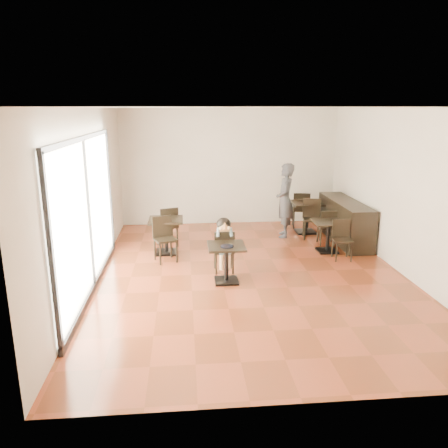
{
  "coord_description": "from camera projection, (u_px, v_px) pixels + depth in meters",
  "views": [
    {
      "loc": [
        -1.26,
        -8.09,
        3.19
      ],
      "look_at": [
        -0.51,
        0.1,
        1.0
      ],
      "focal_mm": 35.0,
      "sensor_mm": 36.0,
      "label": 1
    }
  ],
  "objects": [
    {
      "name": "cafe_table_mid",
      "position": [
        328.0,
        237.0,
        9.93
      ],
      "size": [
        0.72,
        0.72,
        0.71
      ],
      "primitive_type": null,
      "rotation": [
        0.0,
        0.0,
        -0.07
      ],
      "color": "black",
      "rests_on": "floor"
    },
    {
      "name": "chair_back_a",
      "position": [
        301.0,
        210.0,
        11.96
      ],
      "size": [
        0.51,
        0.51,
        0.98
      ],
      "primitive_type": null,
      "rotation": [
        0.0,
        0.0,
        2.97
      ],
      "color": "black",
      "rests_on": "floor"
    },
    {
      "name": "ceiling",
      "position": [
        253.0,
        107.0,
        7.89
      ],
      "size": [
        6.0,
        8.0,
        0.01
      ],
      "primitive_type": "cube",
      "color": "silver",
      "rests_on": "floor"
    },
    {
      "name": "wall_right",
      "position": [
        402.0,
        192.0,
        8.57
      ],
      "size": [
        0.01,
        8.0,
        3.2
      ],
      "primitive_type": "cube",
      "color": "beige",
      "rests_on": "floor"
    },
    {
      "name": "child_chair",
      "position": [
        224.0,
        251.0,
        8.7
      ],
      "size": [
        0.39,
        0.39,
        0.87
      ],
      "primitive_type": null,
      "rotation": [
        0.0,
        0.0,
        3.14
      ],
      "color": "black",
      "rests_on": "floor"
    },
    {
      "name": "chair_mid_a",
      "position": [
        326.0,
        227.0,
        10.46
      ],
      "size": [
        0.41,
        0.41,
        0.86
      ],
      "primitive_type": null,
      "rotation": [
        0.0,
        0.0,
        3.07
      ],
      "color": "black",
      "rests_on": "floor"
    },
    {
      "name": "chair_left_a",
      "position": [
        167.0,
        226.0,
        10.33
      ],
      "size": [
        0.56,
        0.56,
        0.96
      ],
      "primitive_type": null,
      "rotation": [
        0.0,
        0.0,
        3.5
      ],
      "color": "black",
      "rests_on": "floor"
    },
    {
      "name": "wall_front",
      "position": [
        310.0,
        269.0,
        4.45
      ],
      "size": [
        6.0,
        0.01,
        3.2
      ],
      "primitive_type": "cube",
      "color": "beige",
      "rests_on": "floor"
    },
    {
      "name": "child_table",
      "position": [
        226.0,
        264.0,
        8.19
      ],
      "size": [
        0.69,
        0.69,
        0.73
      ],
      "primitive_type": null,
      "color": "black",
      "rests_on": "floor"
    },
    {
      "name": "wall_left",
      "position": [
        90.0,
        197.0,
        8.04
      ],
      "size": [
        0.01,
        8.0,
        3.2
      ],
      "primitive_type": "cube",
      "color": "beige",
      "rests_on": "floor"
    },
    {
      "name": "floor",
      "position": [
        250.0,
        273.0,
        8.71
      ],
      "size": [
        6.0,
        8.0,
        0.01
      ],
      "primitive_type": "cube",
      "color": "brown",
      "rests_on": "ground"
    },
    {
      "name": "service_counter",
      "position": [
        345.0,
        221.0,
        10.74
      ],
      "size": [
        0.6,
        2.4,
        1.0
      ],
      "primitive_type": "cube",
      "color": "black",
      "rests_on": "floor"
    },
    {
      "name": "plate",
      "position": [
        227.0,
        246.0,
        8.0
      ],
      "size": [
        0.25,
        0.25,
        0.01
      ],
      "primitive_type": "cylinder",
      "color": "black",
      "rests_on": "child_table"
    },
    {
      "name": "cafe_table_back",
      "position": [
        306.0,
        217.0,
        11.46
      ],
      "size": [
        0.89,
        0.89,
        0.82
      ],
      "primitive_type": null,
      "rotation": [
        0.0,
        0.0,
        -0.17
      ],
      "color": "black",
      "rests_on": "floor"
    },
    {
      "name": "cafe_table_left",
      "position": [
        166.0,
        236.0,
        9.82
      ],
      "size": [
        0.97,
        0.97,
        0.8
      ],
      "primitive_type": null,
      "rotation": [
        0.0,
        0.0,
        0.36
      ],
      "color": "black",
      "rests_on": "floor"
    },
    {
      "name": "chair_left_b",
      "position": [
        165.0,
        240.0,
        9.27
      ],
      "size": [
        0.56,
        0.56,
        0.96
      ],
      "primitive_type": null,
      "rotation": [
        0.0,
        0.0,
        0.36
      ],
      "color": "black",
      "rests_on": "floor"
    },
    {
      "name": "wall_back",
      "position": [
        229.0,
        167.0,
        12.15
      ],
      "size": [
        6.0,
        0.01,
        3.2
      ],
      "primitive_type": "cube",
      "color": "beige",
      "rests_on": "floor"
    },
    {
      "name": "chair_back_b",
      "position": [
        312.0,
        219.0,
        10.91
      ],
      "size": [
        0.51,
        0.51,
        0.98
      ],
      "primitive_type": null,
      "rotation": [
        0.0,
        0.0,
        -0.17
      ],
      "color": "black",
      "rests_on": "floor"
    },
    {
      "name": "child",
      "position": [
        224.0,
        245.0,
        8.67
      ],
      "size": [
        0.39,
        0.55,
        1.1
      ],
      "primitive_type": null,
      "color": "gray",
      "rests_on": "child_chair"
    },
    {
      "name": "storefront_window",
      "position": [
        87.0,
        214.0,
        7.61
      ],
      "size": [
        0.04,
        4.5,
        2.6
      ],
      "primitive_type": "cube",
      "color": "white",
      "rests_on": "floor"
    },
    {
      "name": "adult_patron",
      "position": [
        285.0,
        201.0,
        10.97
      ],
      "size": [
        0.56,
        0.75,
        1.87
      ],
      "primitive_type": "imported",
      "rotation": [
        0.0,
        0.0,
        -1.74
      ],
      "color": "#3A3B3F",
      "rests_on": "floor"
    },
    {
      "name": "pizza_slice",
      "position": [
        225.0,
        228.0,
        8.38
      ],
      "size": [
        0.26,
        0.2,
        0.06
      ],
      "primitive_type": null,
      "color": "tan",
      "rests_on": "child"
    },
    {
      "name": "chair_mid_b",
      "position": [
        343.0,
        240.0,
        9.4
      ],
      "size": [
        0.41,
        0.41,
        0.86
      ],
      "primitive_type": null,
      "rotation": [
        0.0,
        0.0,
        -0.07
      ],
      "color": "black",
      "rests_on": "floor"
    }
  ]
}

